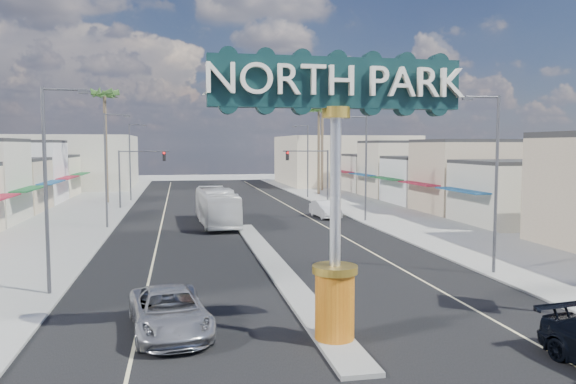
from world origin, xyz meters
name	(u,v)px	position (x,y,z in m)	size (l,w,h in m)	color
ground	(242,225)	(0.00, 30.00, 0.00)	(160.00, 160.00, 0.00)	gray
road	(242,225)	(0.00, 30.00, 0.01)	(20.00, 120.00, 0.01)	black
median_island	(274,265)	(0.00, 14.00, 0.08)	(1.30, 30.00, 0.16)	gray
sidewalk_left	(61,229)	(-14.00, 30.00, 0.06)	(8.00, 120.00, 0.12)	gray
sidewalk_right	(403,220)	(14.00, 30.00, 0.06)	(8.00, 120.00, 0.12)	gray
storefront_row_right	(442,177)	(24.00, 43.00, 3.00)	(12.00, 42.00, 6.00)	#B7B29E
backdrop_far_left	(66,162)	(-22.00, 75.00, 4.00)	(20.00, 20.00, 8.00)	#B7B29E
backdrop_far_right	(343,160)	(22.00, 75.00, 4.00)	(20.00, 20.00, 8.00)	beige
gateway_sign	(336,164)	(0.00, 1.98, 5.93)	(8.20, 1.50, 9.15)	#C3510F
traffic_signal_left	(138,167)	(-9.18, 43.99, 4.27)	(5.09, 0.45, 6.00)	#47474C
traffic_signal_right	(312,166)	(9.18, 43.99, 4.27)	(5.09, 0.45, 6.00)	#47474C
streetlight_l_near	(50,180)	(-10.43, 10.00, 5.07)	(2.03, 0.22, 9.00)	#47474C
streetlight_l_mid	(108,164)	(-10.43, 30.00, 5.07)	(2.03, 0.22, 9.00)	#47474C
streetlight_l_far	(131,158)	(-10.43, 52.00, 5.07)	(2.03, 0.22, 9.00)	#47474C
streetlight_r_near	(494,175)	(10.43, 10.00, 5.07)	(2.03, 0.22, 9.00)	#47474C
streetlight_r_mid	(364,163)	(10.43, 30.00, 5.07)	(2.03, 0.22, 9.00)	#47474C
streetlight_r_far	(306,157)	(10.43, 52.00, 5.07)	(2.03, 0.22, 9.00)	#47474C
palm_left_far	(105,100)	(-13.00, 50.00, 11.50)	(2.60, 2.60, 13.10)	brown
palm_right_mid	(319,114)	(13.00, 56.00, 10.60)	(2.60, 2.60, 12.10)	brown
palm_right_far	(322,104)	(15.00, 62.00, 12.39)	(2.60, 2.60, 14.10)	brown
suv_left	(170,311)	(-5.37, 4.08, 0.76)	(2.52, 5.47, 1.52)	#A3A3A7
car_parked_right	(325,209)	(7.90, 33.28, 0.76)	(1.62, 4.63, 1.53)	silver
city_bus	(217,207)	(-2.00, 30.55, 1.51)	(2.53, 10.82, 3.01)	silver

